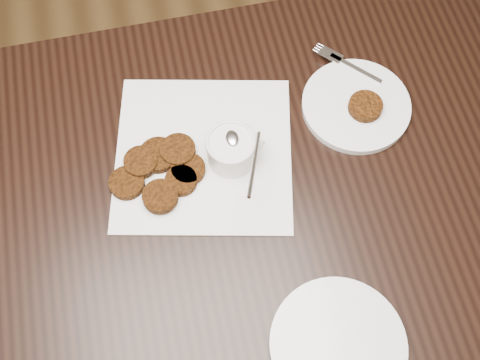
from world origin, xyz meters
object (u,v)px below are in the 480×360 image
(napkin, at_px, (204,153))
(plate_with_patty, at_px, (357,103))
(sauce_ramekin, at_px, (231,141))
(table, at_px, (208,277))
(plate_empty, at_px, (338,345))

(napkin, relative_size, plate_with_patty, 1.55)
(sauce_ramekin, distance_m, plate_with_patty, 0.26)
(plate_with_patty, bearing_deg, table, -155.49)
(table, xyz_separation_m, napkin, (0.03, 0.11, 0.38))
(table, distance_m, sauce_ramekin, 0.46)
(napkin, bearing_deg, sauce_ramekin, -22.75)
(table, bearing_deg, plate_empty, -56.38)
(table, height_order, napkin, napkin)
(plate_with_patty, xyz_separation_m, plate_empty, (-0.16, -0.41, -0.01))
(plate_empty, bearing_deg, plate_with_patty, 69.23)
(napkin, bearing_deg, plate_with_patty, 6.81)
(plate_with_patty, distance_m, plate_empty, 0.44)
(napkin, height_order, sauce_ramekin, sauce_ramekin)
(napkin, bearing_deg, table, -106.59)
(sauce_ramekin, relative_size, plate_with_patty, 0.60)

